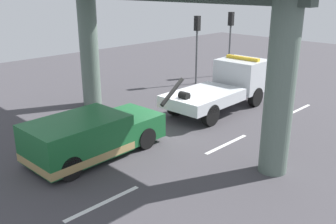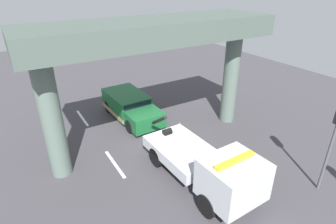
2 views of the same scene
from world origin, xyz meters
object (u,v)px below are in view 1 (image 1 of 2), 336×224
object	(u,v)px
towed_van_green	(91,137)
traffic_light_far	(231,30)
traffic_light_near	(197,35)
traffic_cone_orange	(133,115)
tow_truck_white	(226,85)

from	to	relation	value
towed_van_green	traffic_light_far	world-z (taller)	traffic_light_far
towed_van_green	traffic_light_near	bearing A→B (deg)	21.60
traffic_light_far	towed_van_green	bearing A→B (deg)	-163.31
traffic_light_far	traffic_cone_orange	xyz separation A→B (m)	(-10.98, -2.61, -2.81)
tow_truck_white	traffic_light_near	xyz separation A→B (m)	(2.66, 4.30, 1.90)
traffic_light_near	traffic_light_far	world-z (taller)	traffic_light_far
tow_truck_white	traffic_cone_orange	world-z (taller)	tow_truck_white
traffic_cone_orange	towed_van_green	bearing A→B (deg)	-153.56
traffic_light_far	tow_truck_white	bearing A→B (deg)	-145.08
traffic_cone_orange	traffic_light_far	bearing A→B (deg)	13.37
towed_van_green	tow_truck_white	bearing A→B (deg)	0.20
traffic_light_near	traffic_light_far	size ratio (longest dim) A/B	0.99
traffic_light_far	traffic_light_near	bearing A→B (deg)	-180.00
traffic_light_far	traffic_cone_orange	distance (m)	11.63
traffic_light_far	traffic_cone_orange	bearing A→B (deg)	-166.63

